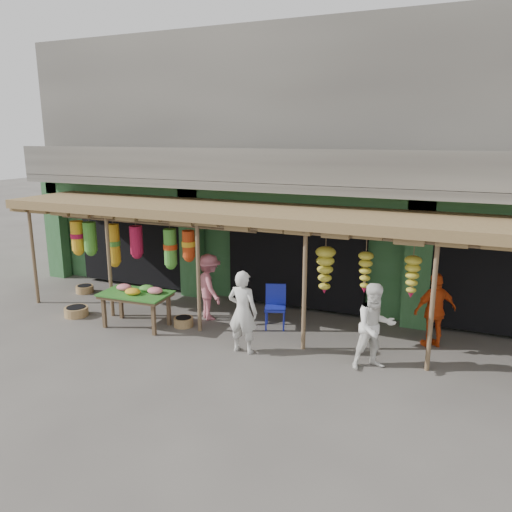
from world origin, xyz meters
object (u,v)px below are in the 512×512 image
at_px(flower_table, 137,294).
at_px(person_shopper, 209,287).
at_px(person_vendor, 435,310).
at_px(person_right, 375,327).
at_px(person_front, 243,312).
at_px(blue_chair, 275,304).

bearing_deg(flower_table, person_shopper, 36.90).
xyz_separation_m(flower_table, person_vendor, (6.48, 1.53, 0.03)).
xyz_separation_m(flower_table, person_shopper, (1.31, 1.11, 0.03)).
bearing_deg(flower_table, person_right, -3.24).
bearing_deg(person_front, person_vendor, -152.13).
xyz_separation_m(person_right, person_shopper, (-4.19, 1.11, -0.04)).
bearing_deg(person_front, blue_chair, -92.84).
height_order(person_right, person_vendor, person_right).
relative_size(person_front, person_right, 1.03).
distance_m(person_front, person_shopper, 2.12).
bearing_deg(person_vendor, person_front, -8.71).
xyz_separation_m(flower_table, person_front, (2.88, -0.33, 0.10)).
relative_size(flower_table, person_shopper, 1.02).
distance_m(flower_table, person_front, 2.90).
bearing_deg(person_right, flower_table, 144.88).
xyz_separation_m(blue_chair, person_vendor, (3.51, 0.25, 0.25)).
height_order(blue_chair, person_right, person_right).
xyz_separation_m(blue_chair, person_right, (2.53, -1.29, 0.29)).
relative_size(flower_table, person_front, 0.95).
bearing_deg(person_right, person_front, 151.97).
distance_m(blue_chair, person_shopper, 1.69).
distance_m(flower_table, person_vendor, 6.66).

